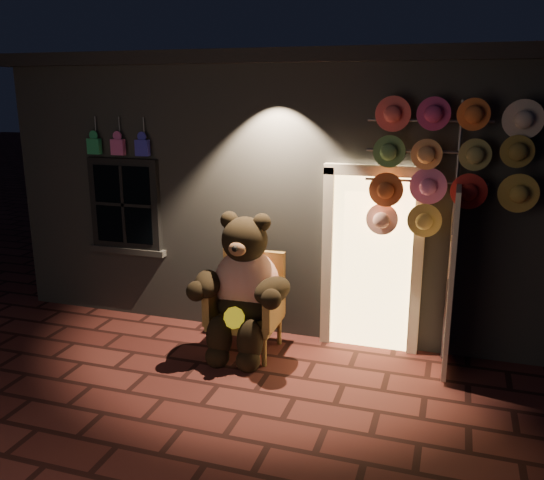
% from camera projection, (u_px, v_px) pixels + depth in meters
% --- Properties ---
extents(ground, '(60.00, 60.00, 0.00)m').
position_uv_depth(ground, '(218.00, 385.00, 6.03)').
color(ground, '#52231F').
rests_on(ground, ground).
extents(shop_building, '(7.30, 5.95, 3.51)m').
position_uv_depth(shop_building, '(313.00, 171.00, 9.27)').
color(shop_building, slate).
rests_on(shop_building, ground).
extents(wicker_armchair, '(0.81, 0.73, 1.16)m').
position_uv_depth(wicker_armchair, '(248.00, 303.00, 6.77)').
color(wicker_armchair, '#A78740').
rests_on(wicker_armchair, ground).
extents(teddy_bear, '(1.24, 0.96, 1.70)m').
position_uv_depth(teddy_bear, '(244.00, 287.00, 6.57)').
color(teddy_bear, red).
rests_on(teddy_bear, ground).
extents(hat_rack, '(1.72, 0.22, 2.93)m').
position_uv_depth(hat_rack, '(444.00, 165.00, 6.02)').
color(hat_rack, '#59595E').
rests_on(hat_rack, ground).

